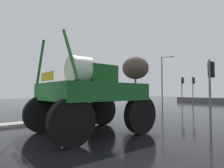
% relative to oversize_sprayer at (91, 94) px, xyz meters
% --- Properties ---
extents(ground_plane, '(120.00, 120.00, 0.00)m').
position_rel_oversize_sprayer_xyz_m(ground_plane, '(-0.71, 14.27, -1.91)').
color(ground_plane, black).
extents(median_island, '(1.11, 10.41, 0.15)m').
position_rel_oversize_sprayer_xyz_m(median_island, '(-4.72, -1.28, -1.84)').
color(median_island, '#9E9B93').
rests_on(median_island, ground).
extents(oversize_sprayer, '(4.47, 5.57, 4.57)m').
position_rel_oversize_sprayer_xyz_m(oversize_sprayer, '(0.00, 0.00, 0.00)').
color(oversize_sprayer, black).
rests_on(oversize_sprayer, ground).
extents(traffic_signal_near_left, '(0.24, 0.54, 3.92)m').
position_rel_oversize_sprayer_xyz_m(traffic_signal_near_left, '(-5.55, 5.36, 0.95)').
color(traffic_signal_near_left, slate).
rests_on(traffic_signal_near_left, ground).
extents(traffic_signal_near_right, '(0.24, 0.54, 3.73)m').
position_rel_oversize_sprayer_xyz_m(traffic_signal_near_right, '(3.50, 5.37, 0.81)').
color(traffic_signal_near_right, slate).
rests_on(traffic_signal_near_right, ground).
extents(traffic_signal_far_left, '(0.24, 0.55, 4.07)m').
position_rel_oversize_sprayer_xyz_m(traffic_signal_far_left, '(-4.49, 19.35, 1.06)').
color(traffic_signal_far_left, slate).
rests_on(traffic_signal_far_left, ground).
extents(traffic_signal_far_right, '(0.24, 0.55, 4.17)m').
position_rel_oversize_sprayer_xyz_m(traffic_signal_far_right, '(-6.06, 19.35, 1.13)').
color(traffic_signal_far_right, slate).
rests_on(traffic_signal_far_right, ground).
extents(streetlight_far_left, '(2.11, 0.24, 7.34)m').
position_rel_oversize_sprayer_xyz_m(streetlight_far_left, '(-8.81, 18.77, 2.23)').
color(streetlight_far_left, slate).
rests_on(streetlight_far_left, ground).
extents(bare_tree_left, '(3.97, 3.97, 7.35)m').
position_rel_oversize_sprayer_xyz_m(bare_tree_left, '(-11.73, 15.96, 3.74)').
color(bare_tree_left, '#473828').
rests_on(bare_tree_left, ground).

